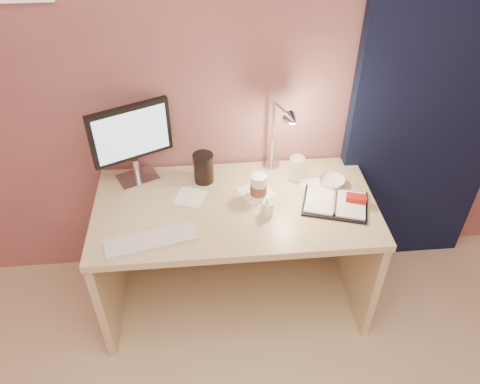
{
  "coord_description": "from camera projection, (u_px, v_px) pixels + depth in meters",
  "views": [
    {
      "loc": [
        -0.14,
        -0.37,
        2.25
      ],
      "look_at": [
        0.02,
        1.33,
        0.85
      ],
      "focal_mm": 35.0,
      "sensor_mm": 36.0,
      "label": 1
    }
  ],
  "objects": [
    {
      "name": "bowl",
      "position": [
        332.0,
        182.0,
        2.42
      ],
      "size": [
        0.16,
        0.16,
        0.04
      ],
      "primitive_type": "imported",
      "rotation": [
        0.0,
        0.0,
        0.2
      ],
      "color": "silver",
      "rests_on": "desk"
    },
    {
      "name": "coffee_cup",
      "position": [
        259.0,
        187.0,
        2.32
      ],
      "size": [
        0.08,
        0.08,
        0.13
      ],
      "color": "white",
      "rests_on": "desk"
    },
    {
      "name": "desk",
      "position": [
        234.0,
        227.0,
        2.52
      ],
      "size": [
        1.4,
        0.7,
        0.73
      ],
      "color": "beige",
      "rests_on": "ground"
    },
    {
      "name": "keyboard",
      "position": [
        151.0,
        240.0,
        2.11
      ],
      "size": [
        0.43,
        0.21,
        0.02
      ],
      "primitive_type": "cube",
      "rotation": [
        0.0,
        0.0,
        0.23
      ],
      "color": "silver",
      "rests_on": "desk"
    },
    {
      "name": "desk_lamp",
      "position": [
        269.0,
        136.0,
        2.32
      ],
      "size": [
        0.16,
        0.26,
        0.42
      ],
      "rotation": [
        0.0,
        0.0,
        0.36
      ],
      "color": "silver",
      "rests_on": "desk"
    },
    {
      "name": "planner",
      "position": [
        337.0,
        203.0,
        2.31
      ],
      "size": [
        0.37,
        0.32,
        0.05
      ],
      "rotation": [
        0.0,
        0.0,
        -0.3
      ],
      "color": "black",
      "rests_on": "desk"
    },
    {
      "name": "room",
      "position": [
        417.0,
        93.0,
        2.37
      ],
      "size": [
        3.5,
        3.5,
        3.5
      ],
      "color": "#C6B28E",
      "rests_on": "ground"
    },
    {
      "name": "paper_b",
      "position": [
        320.0,
        188.0,
        2.42
      ],
      "size": [
        0.18,
        0.18,
        0.0
      ],
      "primitive_type": "cube",
      "rotation": [
        0.0,
        0.0,
        0.06
      ],
      "color": "white",
      "rests_on": "desk"
    },
    {
      "name": "clear_cup",
      "position": [
        296.0,
        169.0,
        2.43
      ],
      "size": [
        0.08,
        0.08,
        0.14
      ],
      "primitive_type": "cylinder",
      "color": "white",
      "rests_on": "desk"
    },
    {
      "name": "paper_c",
      "position": [
        190.0,
        197.0,
        2.36
      ],
      "size": [
        0.18,
        0.18,
        0.0
      ],
      "primitive_type": "cube",
      "rotation": [
        0.0,
        0.0,
        1.21
      ],
      "color": "white",
      "rests_on": "desk"
    },
    {
      "name": "dark_jar",
      "position": [
        204.0,
        169.0,
        2.42
      ],
      "size": [
        0.1,
        0.1,
        0.15
      ],
      "primitive_type": "cylinder",
      "color": "black",
      "rests_on": "desk"
    },
    {
      "name": "monitor",
      "position": [
        131.0,
        137.0,
        2.31
      ],
      "size": [
        0.38,
        0.22,
        0.44
      ],
      "rotation": [
        0.0,
        0.0,
        0.44
      ],
      "color": "silver",
      "rests_on": "desk"
    },
    {
      "name": "lotion_bottle",
      "position": [
        267.0,
        206.0,
        2.23
      ],
      "size": [
        0.06,
        0.06,
        0.1
      ],
      "primitive_type": "imported",
      "rotation": [
        0.0,
        0.0,
        0.38
      ],
      "color": "white",
      "rests_on": "desk"
    },
    {
      "name": "paper_a",
      "position": [
        256.0,
        192.0,
        2.39
      ],
      "size": [
        0.21,
        0.21,
        0.0
      ],
      "primitive_type": "cube",
      "rotation": [
        0.0,
        0.0,
        0.46
      ],
      "color": "white",
      "rests_on": "desk"
    }
  ]
}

